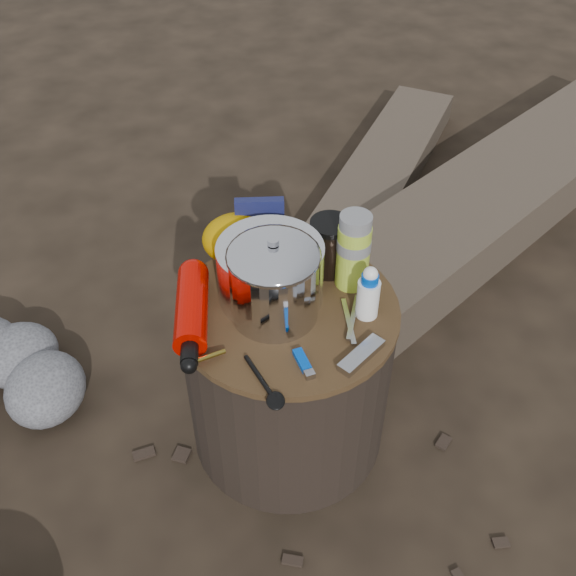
{
  "coord_description": "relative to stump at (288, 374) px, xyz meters",
  "views": [
    {
      "loc": [
        -0.11,
        -0.98,
        1.39
      ],
      "look_at": [
        0.0,
        0.0,
        0.48
      ],
      "focal_mm": 41.88,
      "sensor_mm": 36.0,
      "label": 1
    }
  ],
  "objects": [
    {
      "name": "multitool",
      "position": [
        0.12,
        -0.15,
        0.22
      ],
      "size": [
        0.1,
        0.1,
        0.02
      ],
      "primitive_type": "cube",
      "rotation": [
        0.0,
        0.0,
        -0.86
      ],
      "color": "#A8A8AD",
      "rests_on": "stump"
    },
    {
      "name": "log_small",
      "position": [
        0.44,
        1.0,
        -0.16
      ],
      "size": [
        0.83,
        1.2,
        0.1
      ],
      "primitive_type": "cube",
      "rotation": [
        0.0,
        0.0,
        -0.53
      ],
      "color": "#44392D",
      "rests_on": "ground"
    },
    {
      "name": "log_main",
      "position": [
        0.77,
        0.77,
        -0.12
      ],
      "size": [
        1.85,
        1.54,
        0.17
      ],
      "primitive_type": "cube",
      "rotation": [
        0.0,
        0.0,
        -0.91
      ],
      "color": "#44392D",
      "rests_on": "ground"
    },
    {
      "name": "pot_grabber",
      "position": [
        0.12,
        -0.06,
        0.22
      ],
      "size": [
        0.05,
        0.13,
        0.01
      ],
      "primitive_type": null,
      "rotation": [
        0.0,
        0.0,
        -0.17
      ],
      "color": "#A8A8AD",
      "rests_on": "stump"
    },
    {
      "name": "foil_windscreen",
      "position": [
        -0.03,
        0.04,
        0.28
      ],
      "size": [
        0.22,
        0.22,
        0.13
      ],
      "primitive_type": "cylinder",
      "color": "silver",
      "rests_on": "stump"
    },
    {
      "name": "food_pouch",
      "position": [
        -0.04,
        0.19,
        0.28
      ],
      "size": [
        0.11,
        0.03,
        0.14
      ],
      "primitive_type": "cube",
      "rotation": [
        0.0,
        0.0,
        -0.06
      ],
      "color": "#15194A",
      "rests_on": "stump"
    },
    {
      "name": "squeeze_bottle",
      "position": [
        0.16,
        -0.04,
        0.27
      ],
      "size": [
        0.05,
        0.05,
        0.11
      ],
      "primitive_type": "cylinder",
      "color": "white",
      "rests_on": "stump"
    },
    {
      "name": "fuel_bottle",
      "position": [
        -0.19,
        -0.01,
        0.24
      ],
      "size": [
        0.08,
        0.27,
        0.07
      ],
      "primitive_type": null,
      "rotation": [
        0.0,
        0.0,
        -0.05
      ],
      "color": "#CD0900",
      "rests_on": "stump"
    },
    {
      "name": "ground",
      "position": [
        0.0,
        0.0,
        -0.21
      ],
      "size": [
        60.0,
        60.0,
        0.0
      ],
      "primitive_type": "plane",
      "color": "black",
      "rests_on": "ground"
    },
    {
      "name": "stuff_sack",
      "position": [
        -0.09,
        0.17,
        0.27
      ],
      "size": [
        0.16,
        0.13,
        0.11
      ],
      "primitive_type": "ellipsoid",
      "color": "#C08800",
      "rests_on": "stump"
    },
    {
      "name": "travel_mug",
      "position": [
        0.1,
        0.11,
        0.27
      ],
      "size": [
        0.08,
        0.08,
        0.13
      ],
      "primitive_type": "cylinder",
      "color": "black",
      "rests_on": "stump"
    },
    {
      "name": "thermos",
      "position": [
        0.14,
        0.06,
        0.3
      ],
      "size": [
        0.07,
        0.07,
        0.17
      ],
      "primitive_type": "cylinder",
      "color": "#AFCE35",
      "rests_on": "stump"
    },
    {
      "name": "stump",
      "position": [
        0.0,
        0.0,
        0.0
      ],
      "size": [
        0.46,
        0.46,
        0.42
      ],
      "primitive_type": "cylinder",
      "color": "black",
      "rests_on": "ground"
    },
    {
      "name": "lighter",
      "position": [
        0.01,
        -0.15,
        0.22
      ],
      "size": [
        0.04,
        0.08,
        0.01
      ],
      "primitive_type": "cube",
      "rotation": [
        0.0,
        0.0,
        0.24
      ],
      "color": "#0044C0",
      "rests_on": "stump"
    },
    {
      "name": "camping_pot",
      "position": [
        -0.03,
        -0.01,
        0.3
      ],
      "size": [
        0.18,
        0.18,
        0.18
      ],
      "primitive_type": "cylinder",
      "color": "silver",
      "rests_on": "stump"
    },
    {
      "name": "spork",
      "position": [
        -0.07,
        -0.18,
        0.22
      ],
      "size": [
        0.08,
        0.14,
        0.01
      ],
      "primitive_type": null,
      "rotation": [
        0.0,
        0.0,
        0.39
      ],
      "color": "black",
      "rests_on": "stump"
    }
  ]
}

